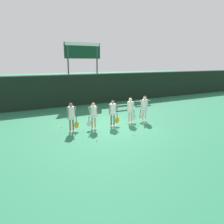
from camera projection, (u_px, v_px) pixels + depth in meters
ground_plane at (112, 126)px, 13.63m from camera, size 140.00×140.00×0.00m
fence_windscreen at (72, 90)px, 19.64m from camera, size 60.00×0.08×2.88m
scoreboard at (83, 56)px, 20.69m from camera, size 3.58×0.15×5.71m
bench_courtside at (124, 105)px, 18.33m from camera, size 1.75×0.37×0.44m
bench_far at (143, 101)px, 20.14m from camera, size 1.72×0.46×0.44m
player_0 at (71, 115)px, 12.29m from camera, size 0.68×0.41×1.71m
player_1 at (93, 114)px, 12.79m from camera, size 0.66×0.37×1.64m
player_2 at (113, 111)px, 13.40m from camera, size 0.69×0.41×1.66m
player_3 at (130, 108)px, 14.07m from camera, size 0.68×0.40×1.69m
player_4 at (144, 106)px, 14.52m from camera, size 0.68×0.41×1.75m
tennis_ball_0 at (61, 127)px, 13.35m from camera, size 0.07×0.07×0.07m
tennis_ball_1 at (97, 140)px, 11.08m from camera, size 0.06×0.06×0.06m
tennis_ball_2 at (138, 125)px, 13.71m from camera, size 0.07×0.07×0.07m
tennis_ball_3 at (134, 135)px, 11.89m from camera, size 0.07×0.07×0.07m
tennis_ball_4 at (154, 117)px, 15.73m from camera, size 0.07×0.07×0.07m
tennis_ball_5 at (76, 127)px, 13.45m from camera, size 0.07×0.07×0.07m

